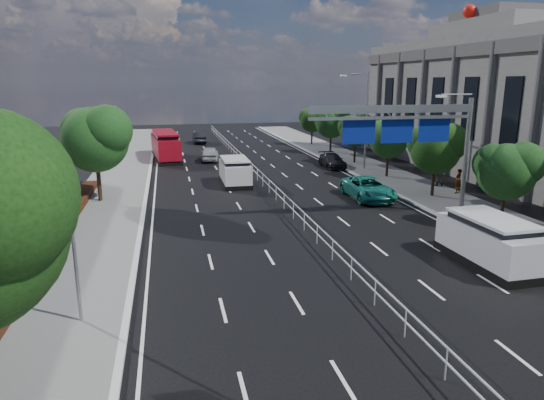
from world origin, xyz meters
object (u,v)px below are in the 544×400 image
object	(u,v)px
near_car_dark	(199,137)
silver_minivan	(491,241)
overhead_gantry	(410,126)
red_bus	(165,145)
parked_car_teal	(368,188)
white_minivan	(235,172)
parked_car_dark	(332,161)
near_car_silver	(210,154)
pedestrian_b	(438,175)
toilet_sign	(59,244)
pedestrian_a	(458,181)

from	to	relation	value
near_car_dark	silver_minivan	distance (m)	48.85
overhead_gantry	red_bus	bearing A→B (deg)	117.99
near_car_dark	parked_car_teal	world-z (taller)	parked_car_teal
white_minivan	parked_car_dark	bearing A→B (deg)	30.61
silver_minivan	parked_car_teal	bearing A→B (deg)	89.78
near_car_silver	near_car_dark	xyz separation A→B (m)	(-0.08, 15.30, 0.02)
overhead_gantry	pedestrian_b	bearing A→B (deg)	48.15
white_minivan	near_car_silver	bearing A→B (deg)	94.74
toilet_sign	near_car_silver	size ratio (longest dim) A/B	0.99
near_car_silver	overhead_gantry	bearing A→B (deg)	118.45
parked_car_teal	pedestrian_b	world-z (taller)	pedestrian_b
red_bus	pedestrian_b	xyz separation A→B (m)	(20.90, -19.35, -0.50)
toilet_sign	near_car_dark	size ratio (longest dim) A/B	0.94
toilet_sign	pedestrian_b	xyz separation A→B (m)	(24.35, 17.49, -1.92)
near_car_dark	pedestrian_b	size ratio (longest dim) A/B	2.61
near_car_silver	parked_car_dark	size ratio (longest dim) A/B	0.97
white_minivan	pedestrian_a	bearing A→B (deg)	-24.51
toilet_sign	parked_car_teal	size ratio (longest dim) A/B	0.79
near_car_silver	red_bus	bearing A→B (deg)	-20.08
near_car_dark	white_minivan	bearing A→B (deg)	91.71
white_minivan	parked_car_dark	xyz separation A→B (m)	(10.35, 5.99, -0.40)
pedestrian_b	pedestrian_a	bearing A→B (deg)	104.93
overhead_gantry	near_car_dark	xyz separation A→B (m)	(-9.78, 39.78, -4.84)
white_minivan	near_car_dark	size ratio (longest dim) A/B	1.07
red_bus	parked_car_teal	size ratio (longest dim) A/B	1.81
pedestrian_a	silver_minivan	bearing A→B (deg)	36.04
white_minivan	red_bus	xyz separation A→B (m)	(-5.45, 14.83, 0.47)
parked_car_teal	white_minivan	bearing A→B (deg)	141.40
near_car_silver	near_car_dark	distance (m)	15.30
parked_car_teal	near_car_dark	bearing A→B (deg)	105.82
near_car_silver	near_car_dark	world-z (taller)	near_car_dark
toilet_sign	pedestrian_a	distance (m)	28.55
parked_car_dark	pedestrian_a	distance (m)	14.17
pedestrian_a	parked_car_teal	bearing A→B (deg)	-29.14
parked_car_teal	parked_car_dark	xyz separation A→B (m)	(1.80, 12.93, -0.11)
near_car_silver	parked_car_dark	distance (m)	13.03
near_car_dark	silver_minivan	xyz separation A→B (m)	(9.87, -47.84, 0.34)
pedestrian_a	white_minivan	bearing A→B (deg)	-51.83
white_minivan	red_bus	world-z (taller)	red_bus
white_minivan	pedestrian_a	xyz separation A→B (m)	(15.45, -7.23, -0.01)
parked_car_teal	red_bus	bearing A→B (deg)	123.22
near_car_dark	parked_car_dark	size ratio (longest dim) A/B	1.02
silver_minivan	pedestrian_b	world-z (taller)	silver_minivan
pedestrian_b	near_car_dark	bearing A→B (deg)	-48.13
parked_car_teal	toilet_sign	bearing A→B (deg)	-138.72
white_minivan	near_car_dark	distance (m)	27.84
toilet_sign	pedestrian_a	world-z (taller)	toilet_sign
overhead_gantry	red_bus	world-z (taller)	overhead_gantry
near_car_silver	silver_minivan	xyz separation A→B (m)	(9.79, -32.54, 0.36)
near_car_silver	silver_minivan	size ratio (longest dim) A/B	0.80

